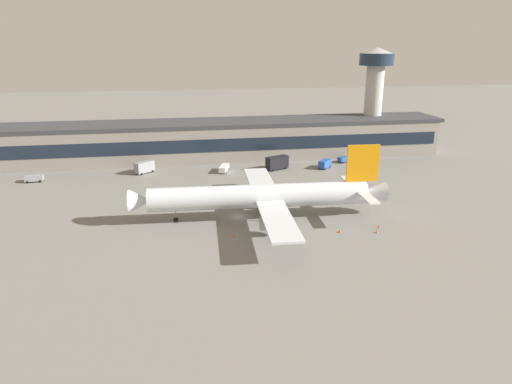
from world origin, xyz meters
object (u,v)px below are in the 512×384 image
(pushback_tractor, at_px, (34,178))
(traffic_cone_1, at_px, (340,231))
(catering_truck, at_px, (277,162))
(crew_van, at_px, (325,164))
(belt_loader, at_px, (224,168))
(airliner, at_px, (263,196))
(traffic_cone_3, at_px, (234,235))
(stair_truck, at_px, (145,167))
(traffic_cone_2, at_px, (379,226))
(traffic_cone_0, at_px, (377,231))
(control_tower, at_px, (374,88))
(baggage_tug, at_px, (343,159))

(pushback_tractor, height_order, traffic_cone_1, pushback_tractor)
(catering_truck, xyz_separation_m, crew_van, (14.95, -1.11, -0.83))
(belt_loader, distance_m, crew_van, 31.64)
(airliner, distance_m, traffic_cone_3, 12.96)
(catering_truck, distance_m, stair_truck, 40.58)
(stair_truck, relative_size, traffic_cone_3, 11.02)
(belt_loader, height_order, traffic_cone_2, belt_loader)
(belt_loader, bearing_deg, traffic_cone_3, -93.87)
(belt_loader, bearing_deg, traffic_cone_2, -60.91)
(crew_van, bearing_deg, traffic_cone_1, -104.49)
(traffic_cone_1, bearing_deg, traffic_cone_0, -11.46)
(control_tower, relative_size, catering_truck, 4.73)
(control_tower, relative_size, traffic_cone_2, 63.28)
(belt_loader, relative_size, catering_truck, 0.88)
(control_tower, relative_size, traffic_cone_0, 54.69)
(airliner, bearing_deg, crew_van, 55.39)
(pushback_tractor, distance_m, stair_truck, 30.71)
(pushback_tractor, relative_size, crew_van, 0.95)
(crew_van, relative_size, traffic_cone_0, 8.03)
(traffic_cone_1, bearing_deg, stair_truck, 128.16)
(pushback_tractor, xyz_separation_m, stair_truck, (30.43, 3.99, 0.93))
(pushback_tractor, height_order, crew_van, crew_van)
(traffic_cone_2, distance_m, traffic_cone_3, 31.30)
(traffic_cone_0, height_order, traffic_cone_1, traffic_cone_1)
(stair_truck, height_order, traffic_cone_3, stair_truck)
(baggage_tug, bearing_deg, catering_truck, -168.23)
(traffic_cone_1, bearing_deg, traffic_cone_2, 7.75)
(control_tower, height_order, stair_truck, control_tower)
(traffic_cone_3, bearing_deg, stair_truck, 111.30)
(belt_loader, relative_size, traffic_cone_3, 12.06)
(control_tower, relative_size, crew_van, 6.81)
(traffic_cone_2, bearing_deg, traffic_cone_3, 179.38)
(pushback_tractor, bearing_deg, traffic_cone_1, -34.48)
(crew_van, xyz_separation_m, traffic_cone_0, (-5.45, -51.59, -1.13))
(airliner, relative_size, stair_truck, 9.35)
(belt_loader, bearing_deg, stair_truck, 173.75)
(airliner, bearing_deg, traffic_cone_3, -130.65)
(control_tower, distance_m, pushback_tractor, 114.90)
(crew_van, xyz_separation_m, traffic_cone_3, (-34.97, -48.47, -1.18))
(control_tower, xyz_separation_m, traffic_cone_0, (-30.22, -74.25, -21.95))
(pushback_tractor, xyz_separation_m, traffic_cone_2, (82.19, -48.82, -0.76))
(pushback_tractor, bearing_deg, stair_truck, 7.47)
(baggage_tug, xyz_separation_m, pushback_tractor, (-94.24, -5.97, -0.04))
(belt_loader, relative_size, stair_truck, 1.09)
(crew_van, bearing_deg, airliner, -124.61)
(control_tower, xyz_separation_m, crew_van, (-24.77, -22.66, -20.82))
(crew_van, distance_m, traffic_cone_2, 48.96)
(baggage_tug, distance_m, traffic_cone_1, 59.97)
(traffic_cone_1, bearing_deg, crew_van, 75.51)
(airliner, bearing_deg, pushback_tractor, 146.11)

